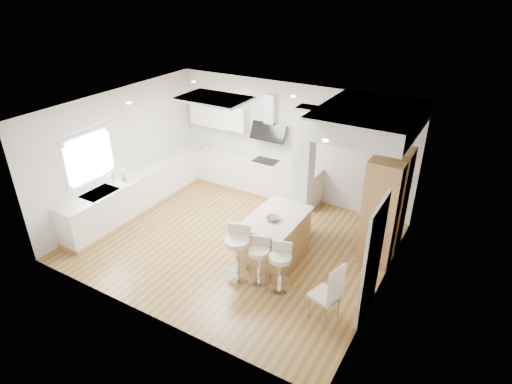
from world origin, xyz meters
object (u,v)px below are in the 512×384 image
Objects in this scene: bar_stool_a at (238,250)px; bar_stool_b at (259,258)px; bar_stool_c at (280,265)px; dining_chair at (330,292)px; peninsula at (276,235)px.

bar_stool_a is 0.42m from bar_stool_b.
bar_stool_a is 1.19× the size of bar_stool_b.
bar_stool_a reaches higher than bar_stool_c.
bar_stool_a reaches higher than bar_stool_b.
dining_chair reaches higher than bar_stool_c.
bar_stool_a reaches higher than peninsula.
bar_stool_a is at bearing 176.75° from bar_stool_b.
peninsula is 0.88m from bar_stool_b.
bar_stool_a is 0.97× the size of dining_chair.
peninsula is 1.03m from bar_stool_c.
peninsula is at bearing 158.60° from dining_chair.
dining_chair is (1.03, -0.29, 0.07)m from bar_stool_c.
dining_chair is at bearing -36.87° from peninsula.
peninsula is 1.37× the size of bar_stool_a.
peninsula reaches higher than bar_stool_c.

